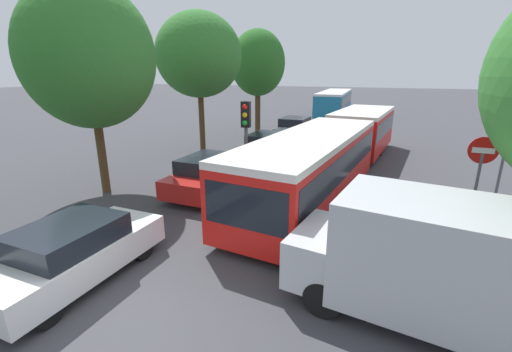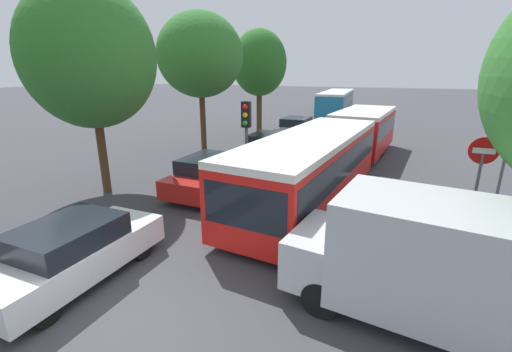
# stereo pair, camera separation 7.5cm
# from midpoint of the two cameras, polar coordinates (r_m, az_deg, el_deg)

# --- Properties ---
(ground_plane) EXTENTS (200.00, 200.00, 0.00)m
(ground_plane) POSITION_cam_midpoint_polar(r_m,az_deg,el_deg) (7.26, -20.17, -21.51)
(ground_plane) COLOR #3D3D42
(articulated_bus) EXTENTS (3.97, 16.32, 2.40)m
(articulated_bus) POSITION_cam_midpoint_polar(r_m,az_deg,el_deg) (14.93, 13.76, 4.90)
(articulated_bus) COLOR red
(articulated_bus) RESTS_ON ground
(city_bus_rear) EXTENTS (3.10, 11.46, 2.44)m
(city_bus_rear) POSITION_cam_midpoint_polar(r_m,az_deg,el_deg) (37.29, 13.30, 12.02)
(city_bus_rear) COLOR teal
(city_bus_rear) RESTS_ON ground
(queued_car_white) EXTENTS (1.72, 3.95, 1.37)m
(queued_car_white) POSITION_cam_midpoint_polar(r_m,az_deg,el_deg) (8.50, -27.93, -11.02)
(queued_car_white) COLOR white
(queued_car_white) RESTS_ON ground
(queued_car_red) EXTENTS (1.77, 4.08, 1.41)m
(queued_car_red) POSITION_cam_midpoint_polar(r_m,az_deg,el_deg) (12.93, -7.63, 0.32)
(queued_car_red) COLOR #B21E19
(queued_car_red) RESTS_ON ground
(queued_car_navy) EXTENTS (1.74, 4.01, 1.38)m
(queued_car_navy) POSITION_cam_midpoint_polar(r_m,az_deg,el_deg) (17.66, 2.11, 4.95)
(queued_car_navy) COLOR navy
(queued_car_navy) RESTS_ON ground
(queued_car_silver) EXTENTS (1.84, 4.22, 1.46)m
(queued_car_silver) POSITION_cam_midpoint_polar(r_m,az_deg,el_deg) (23.37, 6.84, 7.92)
(queued_car_silver) COLOR #B7BABF
(queued_car_silver) RESTS_ON ground
(white_van) EXTENTS (5.21, 2.59, 2.31)m
(white_van) POSITION_cam_midpoint_polar(r_m,az_deg,el_deg) (6.91, 29.04, -12.55)
(white_van) COLOR #B7BABF
(white_van) RESTS_ON ground
(traffic_light) EXTENTS (0.35, 0.38, 3.40)m
(traffic_light) POSITION_cam_midpoint_polar(r_m,az_deg,el_deg) (12.27, -1.46, 8.12)
(traffic_light) COLOR #56595E
(traffic_light) RESTS_ON ground
(no_entry_sign) EXTENTS (0.70, 0.08, 2.82)m
(no_entry_sign) POSITION_cam_midpoint_polar(r_m,az_deg,el_deg) (10.62, 33.36, 0.41)
(no_entry_sign) COLOR #56595E
(no_entry_sign) RESTS_ON ground
(direction_sign_post) EXTENTS (0.13, 1.40, 3.60)m
(direction_sign_post) POSITION_cam_midpoint_polar(r_m,az_deg,el_deg) (14.41, 36.91, 6.28)
(direction_sign_post) COLOR #56595E
(direction_sign_post) RESTS_ON ground
(tree_left_mid) EXTENTS (4.45, 4.45, 7.36)m
(tree_left_mid) POSITION_cam_midpoint_polar(r_m,az_deg,el_deg) (13.63, -25.85, 17.49)
(tree_left_mid) COLOR #51381E
(tree_left_mid) RESTS_ON ground
(tree_left_far) EXTENTS (4.61, 4.61, 7.47)m
(tree_left_far) POSITION_cam_midpoint_polar(r_m,az_deg,el_deg) (19.77, -9.15, 18.91)
(tree_left_far) COLOR #51381E
(tree_left_far) RESTS_ON ground
(tree_left_distant) EXTENTS (3.90, 3.90, 7.29)m
(tree_left_distant) POSITION_cam_midpoint_polar(r_m,az_deg,el_deg) (25.75, 0.64, 18.28)
(tree_left_distant) COLOR #51381E
(tree_left_distant) RESTS_ON ground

